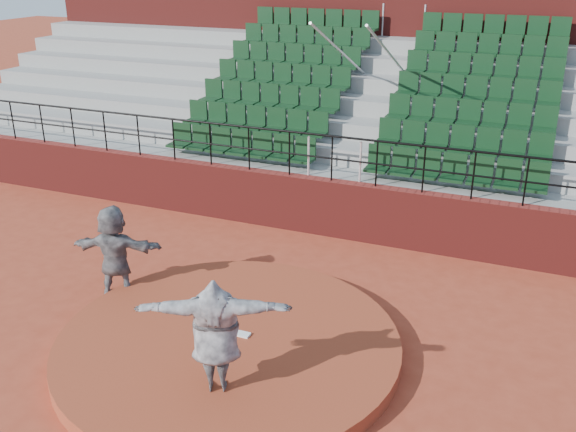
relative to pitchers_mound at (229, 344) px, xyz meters
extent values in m
plane|color=#A13C24|center=(0.00, 0.00, -0.12)|extent=(90.00, 90.00, 0.00)
cylinder|color=#973B22|center=(0.00, 0.00, 0.00)|extent=(5.50, 5.50, 0.25)
cube|color=white|center=(0.00, 0.15, 0.14)|extent=(0.60, 0.15, 0.03)
cube|color=maroon|center=(0.00, 5.00, 0.53)|extent=(24.00, 0.30, 1.30)
cylinder|color=black|center=(0.00, 5.00, 2.17)|extent=(24.00, 0.05, 0.05)
cylinder|color=black|center=(0.00, 5.00, 1.68)|extent=(24.00, 0.04, 0.04)
cylinder|color=black|center=(-9.00, 5.00, 1.67)|extent=(0.04, 0.04, 1.00)
cylinder|color=black|center=(-8.00, 5.00, 1.67)|extent=(0.04, 0.04, 1.00)
cylinder|color=black|center=(-7.00, 5.00, 1.67)|extent=(0.04, 0.04, 1.00)
cylinder|color=black|center=(-6.00, 5.00, 1.67)|extent=(0.04, 0.04, 1.00)
cylinder|color=black|center=(-5.00, 5.00, 1.67)|extent=(0.04, 0.04, 1.00)
cylinder|color=black|center=(-4.00, 5.00, 1.67)|extent=(0.04, 0.04, 1.00)
cylinder|color=black|center=(-3.00, 5.00, 1.67)|extent=(0.04, 0.04, 1.00)
cylinder|color=black|center=(-2.00, 5.00, 1.67)|extent=(0.04, 0.04, 1.00)
cylinder|color=black|center=(-1.00, 5.00, 1.67)|extent=(0.04, 0.04, 1.00)
cylinder|color=black|center=(0.00, 5.00, 1.67)|extent=(0.04, 0.04, 1.00)
cylinder|color=black|center=(1.00, 5.00, 1.67)|extent=(0.04, 0.04, 1.00)
cylinder|color=black|center=(2.00, 5.00, 1.67)|extent=(0.04, 0.04, 1.00)
cylinder|color=black|center=(3.00, 5.00, 1.67)|extent=(0.04, 0.04, 1.00)
cylinder|color=black|center=(4.00, 5.00, 1.67)|extent=(0.04, 0.04, 1.00)
cube|color=gray|center=(0.00, 5.58, 0.53)|extent=(24.00, 0.85, 1.30)
cube|color=#103218|center=(-2.53, 5.59, 1.54)|extent=(3.85, 0.48, 0.72)
cube|color=#103218|center=(2.53, 5.59, 1.54)|extent=(3.85, 0.48, 0.72)
cube|color=gray|center=(0.00, 6.43, 0.73)|extent=(24.00, 0.85, 1.70)
cube|color=#103218|center=(-2.53, 6.44, 1.94)|extent=(3.85, 0.48, 0.72)
cube|color=#103218|center=(2.53, 6.44, 1.94)|extent=(3.85, 0.48, 0.72)
cube|color=gray|center=(0.00, 7.28, 0.93)|extent=(24.00, 0.85, 2.10)
cube|color=#103218|center=(-2.53, 7.29, 2.33)|extent=(3.85, 0.48, 0.72)
cube|color=#103218|center=(2.53, 7.29, 2.33)|extent=(3.85, 0.48, 0.72)
cube|color=gray|center=(0.00, 8.12, 1.12)|extent=(24.00, 0.85, 2.50)
cube|color=#103218|center=(-2.53, 8.13, 2.73)|extent=(3.85, 0.48, 0.72)
cube|color=#103218|center=(2.53, 8.13, 2.73)|extent=(3.85, 0.48, 0.72)
cube|color=gray|center=(0.00, 8.97, 1.33)|extent=(24.00, 0.85, 2.90)
cube|color=#103218|center=(-2.53, 8.98, 3.14)|extent=(3.85, 0.48, 0.72)
cube|color=#103218|center=(2.53, 8.98, 3.14)|extent=(3.85, 0.48, 0.72)
cube|color=gray|center=(0.00, 9.82, 1.52)|extent=(24.00, 0.85, 3.30)
cube|color=#103218|center=(-2.53, 9.83, 3.53)|extent=(3.85, 0.48, 0.72)
cube|color=#103218|center=(2.53, 9.83, 3.53)|extent=(3.85, 0.48, 0.72)
cube|color=gray|center=(0.00, 10.68, 1.73)|extent=(24.00, 0.85, 3.70)
cube|color=#103218|center=(-2.53, 10.69, 3.94)|extent=(3.85, 0.48, 0.72)
cube|color=#103218|center=(2.53, 10.69, 3.94)|extent=(3.85, 0.48, 0.72)
cylinder|color=silver|center=(-0.60, 8.12, 3.28)|extent=(0.06, 5.97, 2.46)
cylinder|color=silver|center=(0.60, 8.12, 3.28)|extent=(0.06, 5.97, 2.46)
cube|color=maroon|center=(0.00, 12.60, 3.43)|extent=(24.00, 3.00, 7.10)
imported|color=black|center=(0.44, -1.17, 0.98)|extent=(2.17, 1.33, 1.71)
imported|color=black|center=(-2.73, 0.83, 0.77)|extent=(1.74, 0.97, 1.79)
camera|label=1|loc=(4.22, -7.70, 5.83)|focal=40.00mm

